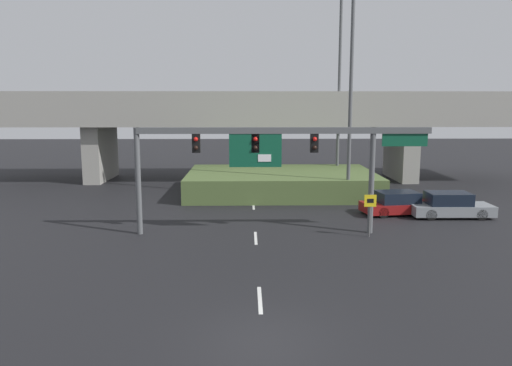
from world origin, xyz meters
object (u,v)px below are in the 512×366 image
at_px(highway_light_pole_near, 339,85).
at_px(parked_sedan_near_right, 399,204).
at_px(speed_limit_sign, 370,209).
at_px(signal_gantry, 274,148).
at_px(highway_light_pole_far, 352,63).
at_px(parked_sedan_mid_right, 450,206).

xyz_separation_m(highway_light_pole_near, parked_sedan_near_right, (1.82, -10.88, -7.45)).
distance_m(speed_limit_sign, highway_light_pole_near, 17.44).
relative_size(signal_gantry, highway_light_pole_near, 0.97).
bearing_deg(highway_light_pole_far, highway_light_pole_near, 85.18).
bearing_deg(parked_sedan_mid_right, highway_light_pole_far, 142.61).
bearing_deg(highway_light_pole_near, highway_light_pole_far, -94.82).
distance_m(speed_limit_sign, parked_sedan_near_right, 6.09).
bearing_deg(highway_light_pole_near, speed_limit_sign, -94.47).
distance_m(speed_limit_sign, highway_light_pole_far, 11.47).
relative_size(signal_gantry, speed_limit_sign, 6.74).
height_order(parked_sedan_near_right, parked_sedan_mid_right, parked_sedan_mid_right).
bearing_deg(signal_gantry, highway_light_pole_far, 54.65).
height_order(speed_limit_sign, highway_light_pole_far, highway_light_pole_far).
xyz_separation_m(highway_light_pole_near, highway_light_pole_far, (-0.64, -7.63, 1.10)).
height_order(highway_light_pole_far, parked_sedan_mid_right, highway_light_pole_far).
distance_m(parked_sedan_near_right, parked_sedan_mid_right, 2.89).
xyz_separation_m(speed_limit_sign, highway_light_pole_near, (1.26, 16.07, 6.65)).
relative_size(signal_gantry, highway_light_pole_far, 0.85).
height_order(signal_gantry, speed_limit_sign, signal_gantry).
height_order(highway_light_pole_near, parked_sedan_near_right, highway_light_pole_near).
bearing_deg(parked_sedan_mid_right, signal_gantry, -161.12).
relative_size(speed_limit_sign, parked_sedan_mid_right, 0.47).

